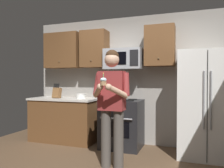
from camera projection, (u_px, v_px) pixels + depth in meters
The scene contains 10 objects.
wall_back at pixel (134, 80), 4.64m from camera, with size 4.40×0.10×2.60m, color gray.
oven_range at pixel (122, 124), 4.34m from camera, with size 0.76×0.70×0.93m.
microwave at pixel (124, 59), 4.42m from camera, with size 0.74×0.41×0.40m.
refrigerator at pixel (206, 104), 3.79m from camera, with size 0.90×0.75×1.80m.
cabinet_row_upper at pixel (98, 49), 4.66m from camera, with size 2.78×0.36×0.76m.
counter_left at pixel (64, 119), 4.79m from camera, with size 1.44×0.66×0.92m.
knife_block at pixel (57, 93), 4.78m from camera, with size 0.16×0.15×0.32m.
bowl_large_white at pixel (81, 96), 4.67m from camera, with size 0.21×0.21×0.10m.
person at pixel (112, 101), 3.33m from camera, with size 0.60×0.48×1.76m.
cupcake at pixel (104, 81), 3.01m from camera, with size 0.09×0.09×0.17m.
Camera 1 is at (1.12, -2.77, 1.32)m, focal length 35.95 mm.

